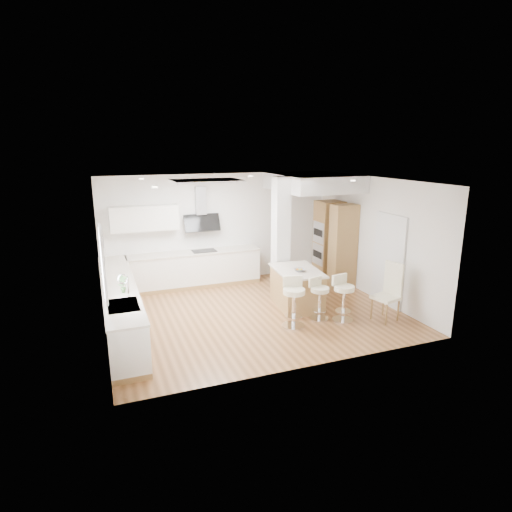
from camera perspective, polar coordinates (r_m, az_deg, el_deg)
name	(u,v)px	position (r m, az deg, el deg)	size (l,w,h in m)	color
ground	(253,312)	(9.28, -0.36, -7.52)	(6.00, 6.00, 0.00)	#915F36
ceiling	(253,312)	(9.28, -0.36, -7.52)	(6.00, 5.00, 0.02)	silver
wall_back	(219,228)	(11.17, -4.91, 3.73)	(6.00, 0.04, 2.80)	silver
wall_left	(100,263)	(8.31, -20.12, -0.88)	(0.04, 5.00, 2.80)	silver
wall_right	(374,238)	(10.27, 15.51, 2.29)	(0.04, 5.00, 2.80)	silver
skylight	(207,181)	(8.96, -6.58, 9.88)	(4.10, 2.10, 0.06)	silver
window_left	(102,259)	(7.37, -19.79, -0.39)	(0.06, 1.28, 1.07)	silver
doorway_right	(389,261)	(9.88, 17.27, -0.69)	(0.05, 1.00, 2.10)	#403832
counter_left	(120,305)	(8.82, -17.67, -6.24)	(0.63, 4.50, 1.35)	#A27A45
counter_back	(188,260)	(10.85, -9.06, -0.54)	(3.62, 0.63, 2.50)	#A27A45
pillar	(281,237)	(10.10, 3.31, 2.60)	(0.35, 0.35, 2.80)	silver
soffit	(313,182)	(10.79, 7.58, 9.71)	(1.78, 2.20, 0.40)	silver
oven_column	(334,243)	(11.16, 10.34, 1.69)	(0.63, 1.21, 2.10)	#A27A45
peninsula	(297,288)	(9.54, 5.46, -4.22)	(1.07, 1.48, 0.91)	#A27A45
bar_stool_a	(294,299)	(8.44, 5.04, -5.78)	(0.55, 0.55, 1.00)	white
bar_stool_b	(319,296)	(8.87, 8.41, -5.34)	(0.49, 0.49, 0.87)	white
bar_stool_c	(343,296)	(8.87, 11.55, -5.20)	(0.50, 0.50, 0.95)	white
dining_chair	(390,289)	(9.14, 17.39, -4.28)	(0.57, 0.57, 1.20)	beige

